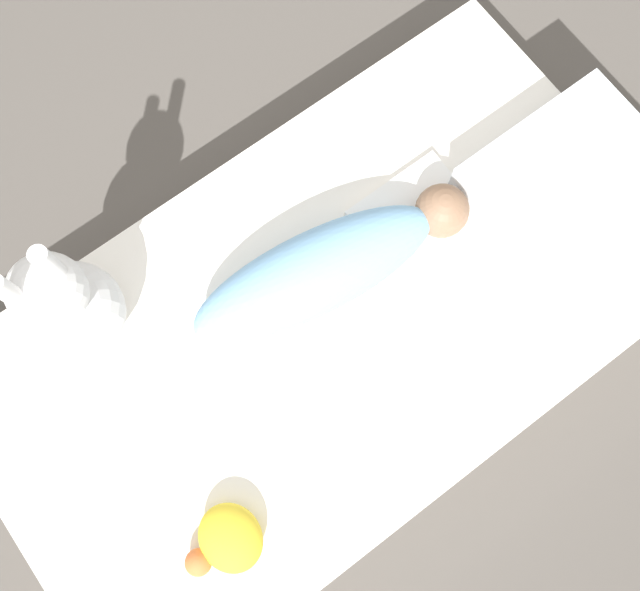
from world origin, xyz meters
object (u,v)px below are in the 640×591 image
object	(u,v)px
bunny_plush	(66,306)
turtle_plush	(227,541)
pillow	(584,200)
swaddled_baby	(327,267)

from	to	relation	value
bunny_plush	turtle_plush	distance (m)	0.51
turtle_plush	pillow	bearing A→B (deg)	-173.44
swaddled_baby	bunny_plush	xyz separation A→B (m)	(0.43, -0.20, 0.07)
bunny_plush	turtle_plush	xyz separation A→B (m)	(0.01, 0.50, -0.10)
bunny_plush	turtle_plush	size ratio (longest dim) A/B	2.44
bunny_plush	turtle_plush	world-z (taller)	bunny_plush
pillow	turtle_plush	bearing A→B (deg)	6.56
swaddled_baby	bunny_plush	world-z (taller)	bunny_plush
swaddled_baby	turtle_plush	size ratio (longest dim) A/B	3.92
bunny_plush	swaddled_baby	bearing A→B (deg)	154.80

